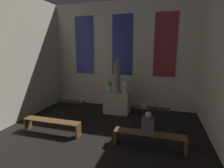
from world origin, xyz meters
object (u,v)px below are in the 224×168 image
candle_rack_left (71,103)px  candle_rack_right (152,111)px  altar (117,102)px  flower_vase_left (109,86)px  statue (117,77)px  person_seated (148,124)px  pew_back_right (149,137)px  pew_back_left (52,124)px  flower_vase_right (125,86)px

candle_rack_left → candle_rack_right: 3.27m
altar → flower_vase_left: (-0.36, -0.00, 0.77)m
statue → person_seated: 3.17m
pew_back_right → candle_rack_right: bearing=90.9°
pew_back_left → flower_vase_right: bearing=51.8°
statue → candle_rack_left: size_ratio=1.27×
altar → pew_back_left: 3.06m
altar → person_seated: (1.61, -2.57, 0.26)m
flower_vase_right → pew_back_left: bearing=-128.2°
statue → flower_vase_right: statue is taller
flower_vase_left → person_seated: flower_vase_left is taller
flower_vase_left → pew_back_left: (-1.30, -2.57, -0.91)m
person_seated → candle_rack_left: bearing=158.2°
altar → flower_vase_left: flower_vase_left is taller
pew_back_right → statue: bearing=122.9°
flower_vase_left → candle_rack_left: size_ratio=0.42×
flower_vase_right → pew_back_left: size_ratio=0.24×
candle_rack_left → person_seated: size_ratio=1.81×
flower_vase_right → candle_rack_left: flower_vase_right is taller
person_seated → flower_vase_left: bearing=127.5°
altar → statue: bearing=0.0°
flower_vase_right → candle_rack_left: (-2.00, -1.27, -0.57)m
altar → pew_back_left: (-1.66, -2.57, -0.14)m
flower_vase_left → flower_vase_right: 0.73m
flower_vase_left → candle_rack_left: (-1.27, -1.27, -0.57)m
candle_rack_left → person_seated: bearing=-21.8°
candle_rack_left → flower_vase_right: bearing=32.5°
altar → pew_back_right: 3.06m
flower_vase_left → candle_rack_right: size_ratio=0.42×
pew_back_left → person_seated: (3.27, 0.00, 0.40)m
statue → pew_back_left: 3.34m
pew_back_left → person_seated: 3.29m
candle_rack_left → pew_back_right: candle_rack_left is taller
flower_vase_left → candle_rack_right: flower_vase_left is taller
candle_rack_right → person_seated: person_seated is taller
statue → candle_rack_left: 2.30m
flower_vase_left → person_seated: bearing=-52.5°
statue → pew_back_right: statue is taller
flower_vase_right → candle_rack_right: bearing=-45.0°
flower_vase_left → pew_back_right: bearing=-51.8°
candle_rack_right → pew_back_left: 3.56m
altar → pew_back_left: altar is taller
altar → flower_vase_right: 0.85m
flower_vase_left → pew_back_right: 3.39m
flower_vase_right → pew_back_right: 3.02m
statue → pew_back_right: 3.34m
person_seated → statue: bearing=122.1°
candle_rack_left → pew_back_right: size_ratio=0.57×
pew_back_right → flower_vase_right: bearing=116.8°
statue → flower_vase_right: (0.36, -0.00, -0.42)m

